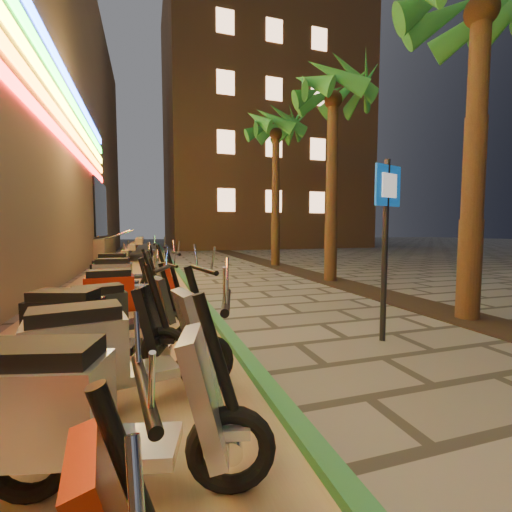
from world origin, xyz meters
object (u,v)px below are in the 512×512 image
object	(u,v)px
scooter_7	(127,294)
scooter_11	(124,269)
pedestrian_sign	(386,225)
scooter_9	(127,277)
scooter_5	(90,327)
scooter_10	(118,275)
scooter_3	(87,412)
scooter_6	(118,311)
scooter_4	(113,352)
scooter_8	(121,288)

from	to	relation	value
scooter_7	scooter_11	distance (m)	4.05
pedestrian_sign	scooter_11	xyz separation A→B (m)	(-3.97, 6.03, -1.16)
pedestrian_sign	scooter_9	world-z (taller)	pedestrian_sign
scooter_5	scooter_9	xyz separation A→B (m)	(0.17, 4.08, 0.02)
scooter_5	scooter_10	world-z (taller)	scooter_5
scooter_3	scooter_6	world-z (taller)	scooter_3
scooter_3	scooter_10	world-z (taller)	scooter_3
scooter_9	scooter_7	bearing A→B (deg)	-83.33
scooter_7	scooter_11	size ratio (longest dim) A/B	0.99
scooter_3	scooter_7	distance (m)	3.98
scooter_4	scooter_9	distance (m)	5.06
scooter_4	scooter_5	world-z (taller)	scooter_4
scooter_6	scooter_8	distance (m)	2.23
scooter_5	scooter_10	size ratio (longest dim) A/B	1.07
scooter_4	scooter_8	size ratio (longest dim) A/B	1.21
scooter_7	pedestrian_sign	bearing A→B (deg)	-34.46
pedestrian_sign	scooter_6	bearing A→B (deg)	147.71
scooter_3	scooter_11	xyz separation A→B (m)	(-0.29, 8.02, 0.01)
pedestrian_sign	scooter_3	xyz separation A→B (m)	(-3.69, -1.99, -1.16)
scooter_7	scooter_11	bearing A→B (deg)	88.39
scooter_4	scooter_6	size ratio (longest dim) A/B	1.13
scooter_6	scooter_11	bearing A→B (deg)	76.43
scooter_5	scooter_8	xyz separation A→B (m)	(0.12, 3.13, -0.08)
scooter_5	scooter_11	distance (m)	6.02
scooter_10	scooter_7	bearing A→B (deg)	-78.08
scooter_8	scooter_10	xyz separation A→B (m)	(-0.21, 1.88, 0.04)
scooter_4	scooter_10	world-z (taller)	scooter_4
scooter_3	scooter_11	bearing A→B (deg)	106.10
pedestrian_sign	scooter_5	bearing A→B (deg)	161.28
scooter_10	scooter_11	xyz separation A→B (m)	(0.08, 1.01, 0.06)
scooter_3	scooter_11	distance (m)	8.03
scooter_7	scooter_8	bearing A→B (deg)	92.85
scooter_6	scooter_9	size ratio (longest dim) A/B	0.89
scooter_4	scooter_8	distance (m)	4.12
scooter_3	scooter_10	xyz separation A→B (m)	(-0.36, 7.01, -0.05)
scooter_10	scooter_4	bearing A→B (deg)	-81.29
pedestrian_sign	scooter_5	size ratio (longest dim) A/B	1.49
scooter_3	scooter_9	xyz separation A→B (m)	(-0.10, 6.08, 0.01)
scooter_5	scooter_9	world-z (taller)	scooter_9
scooter_3	scooter_6	distance (m)	2.90
scooter_11	scooter_8	bearing A→B (deg)	-84.08
scooter_9	scooter_10	xyz separation A→B (m)	(-0.26, 0.93, -0.06)
scooter_4	scooter_7	bearing A→B (deg)	79.43
scooter_5	scooter_7	bearing A→B (deg)	99.50
pedestrian_sign	scooter_3	distance (m)	4.35
pedestrian_sign	scooter_4	size ratio (longest dim) A/B	1.42
scooter_5	scooter_10	distance (m)	5.01
scooter_3	scooter_5	distance (m)	2.02
scooter_10	scooter_9	bearing A→B (deg)	-69.75
scooter_9	scooter_10	world-z (taller)	scooter_9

